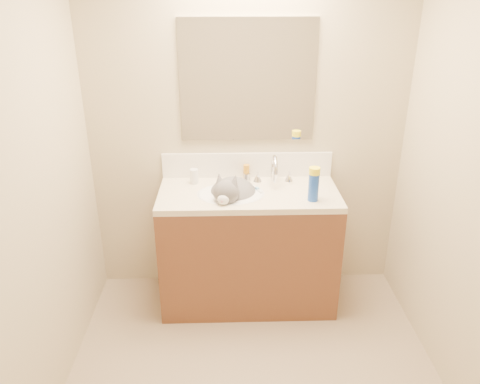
{
  "coord_description": "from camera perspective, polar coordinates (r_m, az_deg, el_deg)",
  "views": [
    {
      "loc": [
        -0.15,
        -1.87,
        2.12
      ],
      "look_at": [
        -0.06,
        0.92,
        0.88
      ],
      "focal_mm": 35.0,
      "sensor_mm": 36.0,
      "label": 1
    }
  ],
  "objects": [
    {
      "name": "spray_cap",
      "position": [
        2.95,
        9.09,
        2.56
      ],
      "size": [
        0.08,
        0.08,
        0.04
      ],
      "primitive_type": "cylinder",
      "rotation": [
        0.0,
        0.0,
        0.13
      ],
      "color": "yellow",
      "rests_on": "spray_can"
    },
    {
      "name": "amber_bottle",
      "position": [
        3.29,
        0.79,
        2.43
      ],
      "size": [
        0.05,
        0.05,
        0.11
      ],
      "primitive_type": "cylinder",
      "rotation": [
        0.0,
        0.0,
        0.17
      ],
      "color": "#C17F16",
      "rests_on": "counter_slab"
    },
    {
      "name": "cat",
      "position": [
        3.11,
        -0.97,
        -0.39
      ],
      "size": [
        0.41,
        0.48,
        0.34
      ],
      "rotation": [
        0.0,
        0.0,
        -0.29
      ],
      "color": "#565356",
      "rests_on": "basin"
    },
    {
      "name": "toothbrush_head",
      "position": [
        3.14,
        2.13,
        0.41
      ],
      "size": [
        0.03,
        0.03,
        0.02
      ],
      "primitive_type": "cube",
      "rotation": [
        0.0,
        0.0,
        0.36
      ],
      "color": "#6BAFE5",
      "rests_on": "counter_slab"
    },
    {
      "name": "room_shell",
      "position": [
        1.98,
        2.57,
        5.25
      ],
      "size": [
        2.24,
        2.54,
        2.52
      ],
      "color": "tan",
      "rests_on": "ground"
    },
    {
      "name": "basin",
      "position": [
        3.11,
        -1.12,
        -1.38
      ],
      "size": [
        0.45,
        0.36,
        0.14
      ],
      "primitive_type": "ellipsoid",
      "color": "white",
      "rests_on": "vanity_cabinet"
    },
    {
      "name": "pill_label",
      "position": [
        3.24,
        -5.61,
        1.77
      ],
      "size": [
        0.07,
        0.07,
        0.04
      ],
      "primitive_type": "cylinder",
      "rotation": [
        0.0,
        0.0,
        -0.31
      ],
      "color": "orange",
      "rests_on": "pill_bottle"
    },
    {
      "name": "backsplash",
      "position": [
        3.32,
        0.87,
        3.3
      ],
      "size": [
        1.2,
        0.02,
        0.18
      ],
      "primitive_type": "cube",
      "color": "white",
      "rests_on": "counter_slab"
    },
    {
      "name": "faucet",
      "position": [
        3.22,
        4.18,
        2.48
      ],
      "size": [
        0.28,
        0.2,
        0.21
      ],
      "color": "silver",
      "rests_on": "counter_slab"
    },
    {
      "name": "silver_jar",
      "position": [
        3.28,
        0.86,
        1.82
      ],
      "size": [
        0.06,
        0.06,
        0.05
      ],
      "primitive_type": "cylinder",
      "rotation": [
        0.0,
        0.0,
        -0.22
      ],
      "color": "#B7B7BC",
      "rests_on": "counter_slab"
    },
    {
      "name": "spray_can",
      "position": [
        2.99,
        8.95,
        0.6
      ],
      "size": [
        0.08,
        0.08,
        0.18
      ],
      "primitive_type": "cylinder",
      "rotation": [
        0.0,
        0.0,
        0.13
      ],
      "color": "#1943B1",
      "rests_on": "counter_slab"
    },
    {
      "name": "pill_bottle",
      "position": [
        3.24,
        -5.62,
        1.91
      ],
      "size": [
        0.07,
        0.07,
        0.1
      ],
      "primitive_type": "cylinder",
      "rotation": [
        0.0,
        0.0,
        -0.31
      ],
      "color": "silver",
      "rests_on": "counter_slab"
    },
    {
      "name": "toothbrush",
      "position": [
        3.14,
        2.13,
        0.35
      ],
      "size": [
        0.06,
        0.13,
        0.01
      ],
      "primitive_type": "cube",
      "rotation": [
        0.0,
        0.0,
        0.36
      ],
      "color": "silver",
      "rests_on": "counter_slab"
    },
    {
      "name": "mirror",
      "position": [
        3.16,
        0.94,
        13.36
      ],
      "size": [
        0.9,
        0.02,
        0.8
      ],
      "primitive_type": "cube",
      "color": "white",
      "rests_on": "room_shell"
    },
    {
      "name": "vanity_cabinet",
      "position": [
        3.32,
        1.02,
        -7.07
      ],
      "size": [
        1.2,
        0.55,
        0.82
      ],
      "primitive_type": "cube",
      "color": "brown",
      "rests_on": "ground"
    },
    {
      "name": "counter_slab",
      "position": [
        3.12,
        1.07,
        -0.29
      ],
      "size": [
        1.2,
        0.55,
        0.04
      ],
      "primitive_type": "cube",
      "color": "beige",
      "rests_on": "vanity_cabinet"
    }
  ]
}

